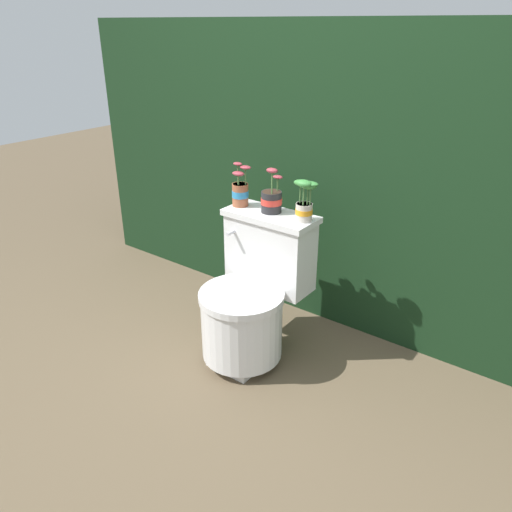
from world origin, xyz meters
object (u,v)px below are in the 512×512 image
object	(u,v)px
potted_plant_midleft	(272,199)
potted_plant_middle	(305,200)
potted_plant_left	(240,191)
toilet	(252,298)

from	to	relation	value
potted_plant_midleft	potted_plant_middle	bearing A→B (deg)	-2.77
potted_plant_left	potted_plant_midleft	xyz separation A→B (m)	(0.18, 0.02, -0.01)
potted_plant_midleft	potted_plant_middle	size ratio (longest dim) A/B	1.12
toilet	potted_plant_middle	xyz separation A→B (m)	(0.19, 0.16, 0.52)
potted_plant_middle	potted_plant_midleft	bearing A→B (deg)	177.23
toilet	potted_plant_middle	bearing A→B (deg)	40.60
potted_plant_midleft	potted_plant_middle	xyz separation A→B (m)	(0.20, -0.01, 0.04)
potted_plant_left	potted_plant_middle	bearing A→B (deg)	1.24
toilet	potted_plant_midleft	bearing A→B (deg)	92.16
potted_plant_left	potted_plant_middle	world-z (taller)	potted_plant_left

